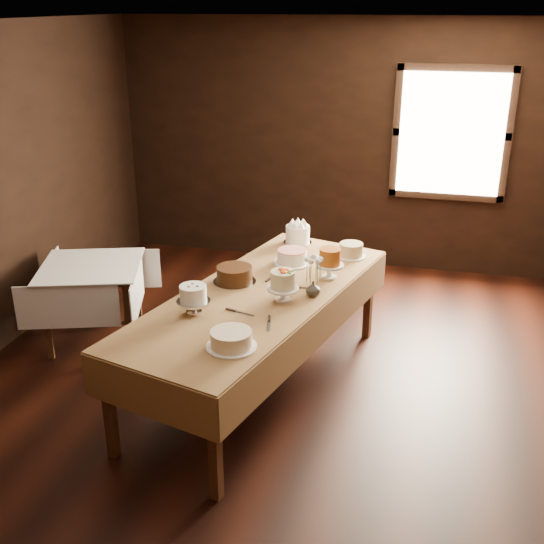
{
  "coord_description": "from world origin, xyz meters",
  "views": [
    {
      "loc": [
        1.2,
        -4.5,
        2.94
      ],
      "look_at": [
        0.0,
        0.2,
        0.95
      ],
      "focal_mm": 43.84,
      "sensor_mm": 36.0,
      "label": 1
    }
  ],
  "objects_px": {
    "cake_caramel": "(330,265)",
    "cake_server_c": "(276,275)",
    "cake_lattice": "(292,258)",
    "cake_cream": "(231,340)",
    "display_table": "(258,301)",
    "cake_speckled": "(351,250)",
    "cake_swirl": "(194,301)",
    "cake_chocolate": "(234,275)",
    "cake_flowers": "(283,287)",
    "cake_server_e": "(203,296)",
    "side_table": "(91,274)",
    "cake_server_a": "(245,314)",
    "cake_meringue": "(298,235)",
    "cake_server_b": "(269,326)",
    "flower_vase": "(313,289)",
    "cake_server_d": "(311,288)"
  },
  "relations": [
    {
      "from": "cake_meringue",
      "to": "cake_speckled",
      "type": "xyz_separation_m",
      "value": [
        0.53,
        -0.23,
        -0.02
      ]
    },
    {
      "from": "cake_meringue",
      "to": "cake_server_e",
      "type": "distance_m",
      "value": 1.43
    },
    {
      "from": "cake_meringue",
      "to": "cake_server_c",
      "type": "xyz_separation_m",
      "value": [
        -0.0,
        -0.81,
        -0.08
      ]
    },
    {
      "from": "cake_server_b",
      "to": "cake_server_c",
      "type": "relative_size",
      "value": 1.0
    },
    {
      "from": "cake_server_b",
      "to": "cake_server_a",
      "type": "bearing_deg",
      "value": -137.92
    },
    {
      "from": "cake_caramel",
      "to": "cake_server_c",
      "type": "relative_size",
      "value": 1.1
    },
    {
      "from": "cake_server_b",
      "to": "cake_meringue",
      "type": "bearing_deg",
      "value": 172.68
    },
    {
      "from": "cake_meringue",
      "to": "cake_flowers",
      "type": "xyz_separation_m",
      "value": [
        0.17,
        -1.28,
        0.03
      ]
    },
    {
      "from": "side_table",
      "to": "cake_flowers",
      "type": "height_order",
      "value": "cake_flowers"
    },
    {
      "from": "cake_caramel",
      "to": "cake_flowers",
      "type": "relative_size",
      "value": 1.06
    },
    {
      "from": "cake_server_a",
      "to": "cake_meringue",
      "type": "bearing_deg",
      "value": 102.78
    },
    {
      "from": "cake_server_a",
      "to": "cake_server_b",
      "type": "xyz_separation_m",
      "value": [
        0.22,
        -0.15,
        0.0
      ]
    },
    {
      "from": "side_table",
      "to": "cake_caramel",
      "type": "xyz_separation_m",
      "value": [
        2.17,
        0.0,
        0.3
      ]
    },
    {
      "from": "cake_meringue",
      "to": "cake_swirl",
      "type": "xyz_separation_m",
      "value": [
        -0.41,
        -1.65,
        0.02
      ]
    },
    {
      "from": "cake_chocolate",
      "to": "cake_flowers",
      "type": "height_order",
      "value": "cake_flowers"
    },
    {
      "from": "cake_chocolate",
      "to": "cake_server_a",
      "type": "height_order",
      "value": "cake_chocolate"
    },
    {
      "from": "side_table",
      "to": "cake_flowers",
      "type": "relative_size",
      "value": 4.42
    },
    {
      "from": "cake_swirl",
      "to": "cake_meringue",
      "type": "bearing_deg",
      "value": 76.15
    },
    {
      "from": "cake_speckled",
      "to": "cake_server_a",
      "type": "bearing_deg",
      "value": -113.19
    },
    {
      "from": "cake_lattice",
      "to": "cake_chocolate",
      "type": "relative_size",
      "value": 0.91
    },
    {
      "from": "cake_lattice",
      "to": "cake_cream",
      "type": "bearing_deg",
      "value": -92.04
    },
    {
      "from": "cake_chocolate",
      "to": "cake_server_c",
      "type": "height_order",
      "value": "cake_chocolate"
    },
    {
      "from": "cake_flowers",
      "to": "cake_lattice",
      "type": "bearing_deg",
      "value": 97.59
    },
    {
      "from": "cake_lattice",
      "to": "cake_flowers",
      "type": "height_order",
      "value": "cake_flowers"
    },
    {
      "from": "cake_meringue",
      "to": "cake_cream",
      "type": "relative_size",
      "value": 0.71
    },
    {
      "from": "display_table",
      "to": "cake_speckled",
      "type": "distance_m",
      "value": 1.14
    },
    {
      "from": "side_table",
      "to": "cake_lattice",
      "type": "bearing_deg",
      "value": 7.5
    },
    {
      "from": "cake_meringue",
      "to": "cake_chocolate",
      "type": "bearing_deg",
      "value": -105.7
    },
    {
      "from": "cake_lattice",
      "to": "cake_server_e",
      "type": "bearing_deg",
      "value": -121.69
    },
    {
      "from": "cake_meringue",
      "to": "flower_vase",
      "type": "relative_size",
      "value": 2.25
    },
    {
      "from": "side_table",
      "to": "display_table",
      "type": "bearing_deg",
      "value": -14.62
    },
    {
      "from": "display_table",
      "to": "cake_lattice",
      "type": "bearing_deg",
      "value": 80.54
    },
    {
      "from": "cake_lattice",
      "to": "cake_server_a",
      "type": "distance_m",
      "value": 1.06
    },
    {
      "from": "cake_meringue",
      "to": "cake_server_c",
      "type": "distance_m",
      "value": 0.82
    },
    {
      "from": "display_table",
      "to": "cake_server_b",
      "type": "height_order",
      "value": "cake_server_b"
    },
    {
      "from": "cake_caramel",
      "to": "flower_vase",
      "type": "relative_size",
      "value": 2.23
    },
    {
      "from": "cake_cream",
      "to": "cake_server_e",
      "type": "bearing_deg",
      "value": 122.61
    },
    {
      "from": "cake_chocolate",
      "to": "cake_server_c",
      "type": "relative_size",
      "value": 1.45
    },
    {
      "from": "cake_speckled",
      "to": "cake_swirl",
      "type": "bearing_deg",
      "value": -123.45
    },
    {
      "from": "cake_lattice",
      "to": "cake_server_c",
      "type": "bearing_deg",
      "value": -103.16
    },
    {
      "from": "cake_flowers",
      "to": "cake_server_b",
      "type": "relative_size",
      "value": 1.04
    },
    {
      "from": "cake_flowers",
      "to": "cake_caramel",
      "type": "bearing_deg",
      "value": 63.27
    },
    {
      "from": "cake_lattice",
      "to": "cake_server_c",
      "type": "xyz_separation_m",
      "value": [
        -0.07,
        -0.29,
        -0.05
      ]
    },
    {
      "from": "cake_meringue",
      "to": "cake_lattice",
      "type": "relative_size",
      "value": 0.84
    },
    {
      "from": "cake_flowers",
      "to": "flower_vase",
      "type": "bearing_deg",
      "value": 34.65
    },
    {
      "from": "cake_meringue",
      "to": "cake_server_b",
      "type": "bearing_deg",
      "value": -84.34
    },
    {
      "from": "cake_meringue",
      "to": "flower_vase",
      "type": "bearing_deg",
      "value": -72.11
    },
    {
      "from": "cake_speckled",
      "to": "cake_server_e",
      "type": "distance_m",
      "value": 1.5
    },
    {
      "from": "cake_speckled",
      "to": "cake_server_d",
      "type": "bearing_deg",
      "value": -104.65
    },
    {
      "from": "cake_speckled",
      "to": "cake_server_e",
      "type": "bearing_deg",
      "value": -131.1
    }
  ]
}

